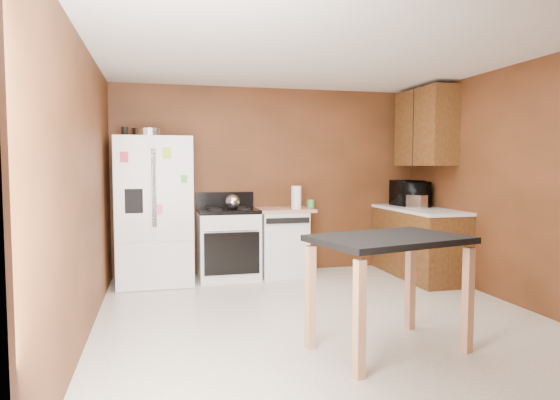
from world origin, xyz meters
name	(u,v)px	position (x,y,z in m)	size (l,w,h in m)	color
floor	(323,319)	(0.00, 0.00, 0.00)	(4.50, 4.50, 0.00)	white
ceiling	(325,51)	(0.00, 0.00, 2.50)	(4.50, 4.50, 0.00)	white
wall_back	(271,180)	(0.00, 2.25, 1.25)	(4.20, 4.20, 0.00)	brown
wall_front	(472,207)	(0.00, -2.25, 1.25)	(4.20, 4.20, 0.00)	brown
wall_left	(85,190)	(-2.10, 0.00, 1.25)	(4.50, 4.50, 0.00)	brown
wall_right	(517,185)	(2.10, 0.00, 1.25)	(4.50, 4.50, 0.00)	brown
roasting_pan	(148,133)	(-1.61, 1.90, 1.85)	(0.40, 0.40, 0.10)	silver
pen_cup	(125,132)	(-1.88, 1.80, 1.85)	(0.07, 0.07, 0.11)	black
kettle	(233,202)	(-0.59, 1.85, 0.99)	(0.19, 0.19, 0.19)	silver
paper_towel	(296,198)	(0.23, 1.80, 1.04)	(0.13, 0.13, 0.30)	white
green_canister	(311,204)	(0.48, 1.96, 0.94)	(0.10, 0.10, 0.11)	green
toaster	(417,202)	(1.76, 1.43, 0.99)	(0.15, 0.24, 0.17)	silver
microwave	(410,195)	(1.84, 1.77, 1.06)	(0.57, 0.39, 0.32)	black
refrigerator	(155,211)	(-1.55, 1.86, 0.90)	(0.90, 0.80, 1.80)	white
gas_range	(228,243)	(-0.64, 1.92, 0.46)	(0.76, 0.68, 1.10)	white
dishwasher	(282,241)	(0.08, 1.95, 0.45)	(0.78, 0.63, 0.89)	white
right_cabinets	(421,207)	(1.84, 1.48, 0.91)	(0.63, 1.58, 2.45)	brown
island	(389,255)	(0.23, -0.88, 0.76)	(1.30, 1.02, 0.91)	black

